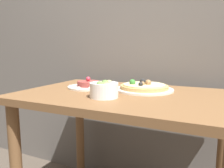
# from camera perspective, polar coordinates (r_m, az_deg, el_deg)

# --- Properties ---
(back_wall) EXTENTS (8.00, 0.05, 2.60)m
(back_wall) POSITION_cam_1_polar(r_m,az_deg,el_deg) (1.57, 10.47, 19.09)
(back_wall) COLOR slate
(back_wall) RESTS_ON ground_plane
(dining_table) EXTENTS (1.07, 0.70, 0.80)m
(dining_table) POSITION_cam_1_polar(r_m,az_deg,el_deg) (1.15, 3.38, -9.07)
(dining_table) COLOR brown
(dining_table) RESTS_ON ground_plane
(pizza_plate) EXTENTS (0.31, 0.31, 0.06)m
(pizza_plate) POSITION_cam_1_polar(r_m,az_deg,el_deg) (1.20, 8.35, -0.87)
(pizza_plate) COLOR silver
(pizza_plate) RESTS_ON dining_table
(tartare_plate) EXTENTS (0.24, 0.24, 0.07)m
(tartare_plate) POSITION_cam_1_polar(r_m,az_deg,el_deg) (1.27, -6.21, -0.34)
(tartare_plate) COLOR silver
(tartare_plate) RESTS_ON dining_table
(small_bowl) EXTENTS (0.13, 0.13, 0.08)m
(small_bowl) POSITION_cam_1_polar(r_m,az_deg,el_deg) (1.00, -2.06, -1.37)
(small_bowl) COLOR white
(small_bowl) RESTS_ON dining_table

